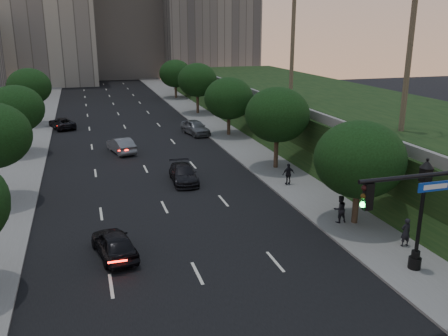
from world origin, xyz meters
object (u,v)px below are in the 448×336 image
object	(u,v)px
pedestrian_a	(406,232)
street_lamp	(420,220)
sedan_near_right	(184,174)
sedan_far_left	(62,123)
pedestrian_c	(288,174)
sedan_mid_left	(121,145)
sedan_far_right	(195,127)
sedan_near_left	(114,243)
pedestrian_b	(340,209)

from	to	relation	value
pedestrian_a	street_lamp	bearing A→B (deg)	65.88
sedan_near_right	sedan_far_left	bearing A→B (deg)	114.42
street_lamp	pedestrian_c	xyz separation A→B (m)	(-0.59, 13.33, -1.69)
sedan_far_left	pedestrian_c	world-z (taller)	pedestrian_c
sedan_mid_left	street_lamp	bearing A→B (deg)	99.30
sedan_far_right	street_lamp	bearing A→B (deg)	-96.17
sedan_far_left	sedan_near_right	bearing A→B (deg)	94.14
street_lamp	sedan_mid_left	distance (m)	29.14
street_lamp	pedestrian_a	size ratio (longest dim) A/B	3.61
sedan_mid_left	pedestrian_c	distance (m)	17.25
sedan_mid_left	sedan_near_left	bearing A→B (deg)	70.18
sedan_near_right	pedestrian_b	world-z (taller)	pedestrian_b
pedestrian_c	sedan_near_right	bearing A→B (deg)	-25.55
sedan_far_right	pedestrian_b	world-z (taller)	pedestrian_b
pedestrian_c	sedan_far_left	bearing A→B (deg)	-59.85
sedan_far_left	pedestrian_a	world-z (taller)	pedestrian_a
pedestrian_b	pedestrian_c	world-z (taller)	pedestrian_b
sedan_near_right	sedan_far_right	world-z (taller)	sedan_far_right
sedan_near_left	pedestrian_c	world-z (taller)	pedestrian_c
sedan_far_left	pedestrian_a	bearing A→B (deg)	98.13
sedan_mid_left	pedestrian_a	bearing A→B (deg)	103.16
street_lamp	pedestrian_c	distance (m)	13.45
sedan_mid_left	sedan_far_right	bearing A→B (deg)	-160.20
sedan_mid_left	pedestrian_b	xyz separation A→B (m)	(10.84, -20.73, 0.26)
sedan_mid_left	sedan_near_right	xyz separation A→B (m)	(3.71, -10.23, -0.07)
pedestrian_a	pedestrian_c	distance (m)	11.26
pedestrian_c	sedan_far_right	bearing A→B (deg)	-84.30
sedan_near_right	sedan_mid_left	bearing A→B (deg)	112.68
sedan_mid_left	pedestrian_b	world-z (taller)	pedestrian_b
sedan_far_left	street_lamp	bearing A→B (deg)	95.58
pedestrian_b	sedan_far_right	bearing A→B (deg)	-88.27
pedestrian_a	pedestrian_c	bearing A→B (deg)	-79.28
sedan_near_left	sedan_far_left	bearing A→B (deg)	-95.17
sedan_near_right	pedestrian_c	xyz separation A→B (m)	(7.15, -3.17, 0.29)
pedestrian_b	pedestrian_c	bearing A→B (deg)	-93.65
sedan_near_right	pedestrian_a	size ratio (longest dim) A/B	2.88
street_lamp	sedan_near_left	distance (m)	14.90
sedan_near_left	pedestrian_c	size ratio (longest dim) A/B	2.61
sedan_mid_left	sedan_near_right	bearing A→B (deg)	96.05
sedan_far_left	pedestrian_c	xyz separation A→B (m)	(16.41, -26.49, 0.30)
street_lamp	sedan_far_left	size ratio (longest dim) A/B	1.22
sedan_far_left	sedan_far_right	xyz separation A→B (m)	(13.97, -7.49, 0.15)
sedan_far_left	sedan_far_right	bearing A→B (deg)	134.27
street_lamp	pedestrian_a	xyz separation A→B (m)	(1.08, 2.19, -1.71)
pedestrian_b	street_lamp	bearing A→B (deg)	92.14
sedan_far_right	sedan_far_left	bearing A→B (deg)	140.27
sedan_near_left	sedan_far_left	world-z (taller)	sedan_near_left
sedan_near_right	pedestrian_c	bearing A→B (deg)	-21.17
sedan_far_left	pedestrian_c	size ratio (longest dim) A/B	2.91
sedan_near_left	pedestrian_c	bearing A→B (deg)	-160.49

